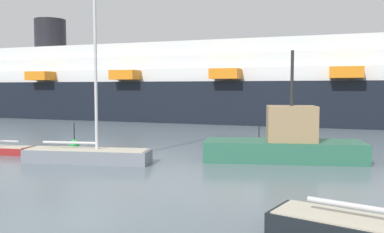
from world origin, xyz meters
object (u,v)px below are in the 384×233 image
channel_buoy_0 (74,144)px  channel_buoy_1 (259,144)px  cruise_ship (148,85)px  fishing_boat_1 (285,143)px  sailboat_1 (88,151)px

channel_buoy_0 → channel_buoy_1: size_ratio=0.95×
cruise_ship → channel_buoy_1: bearing=-49.8°
fishing_boat_1 → channel_buoy_0: (-13.34, 0.76, -0.65)m
sailboat_1 → channel_buoy_1: sailboat_1 is taller
sailboat_1 → cruise_ship: (-8.52, 30.28, 3.61)m
sailboat_1 → cruise_ship: size_ratio=0.15×
sailboat_1 → channel_buoy_1: (8.18, 7.04, -0.23)m
channel_buoy_0 → channel_buoy_1: bearing=13.8°
cruise_ship → sailboat_1: bearing=-69.8°
fishing_boat_1 → cruise_ship: 32.77m
channel_buoy_0 → cruise_ship: size_ratio=0.02×
channel_buoy_0 → cruise_ship: 26.87m
sailboat_1 → channel_buoy_1: 10.80m
sailboat_1 → fishing_boat_1: sailboat_1 is taller
channel_buoy_0 → cruise_ship: cruise_ship is taller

